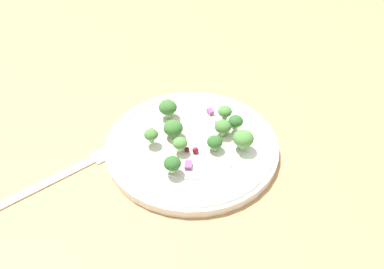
{
  "coord_description": "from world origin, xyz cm",
  "views": [
    {
      "loc": [
        -39.16,
        -13.52,
        39.35
      ],
      "look_at": [
        0.76,
        -2.82,
        2.7
      ],
      "focal_mm": 37.52,
      "sensor_mm": 36.0,
      "label": 1
    }
  ],
  "objects_px": {
    "fork": "(63,174)",
    "broccoli_floret_0": "(243,139)",
    "plate": "(192,144)",
    "broccoli_floret_2": "(215,141)"
  },
  "relations": [
    {
      "from": "plate",
      "to": "fork",
      "type": "height_order",
      "value": "plate"
    },
    {
      "from": "plate",
      "to": "fork",
      "type": "bearing_deg",
      "value": 121.79
    },
    {
      "from": "broccoli_floret_0",
      "to": "fork",
      "type": "height_order",
      "value": "broccoli_floret_0"
    },
    {
      "from": "plate",
      "to": "broccoli_floret_2",
      "type": "bearing_deg",
      "value": -97.04
    },
    {
      "from": "fork",
      "to": "broccoli_floret_0",
      "type": "bearing_deg",
      "value": -65.96
    },
    {
      "from": "plate",
      "to": "broccoli_floret_0",
      "type": "xyz_separation_m",
      "value": [
        0.0,
        -0.07,
        0.02
      ]
    },
    {
      "from": "broccoli_floret_0",
      "to": "broccoli_floret_2",
      "type": "relative_size",
      "value": 1.34
    },
    {
      "from": "broccoli_floret_2",
      "to": "fork",
      "type": "height_order",
      "value": "broccoli_floret_2"
    },
    {
      "from": "plate",
      "to": "broccoli_floret_2",
      "type": "relative_size",
      "value": 11.27
    },
    {
      "from": "broccoli_floret_2",
      "to": "fork",
      "type": "xyz_separation_m",
      "value": [
        -0.09,
        0.19,
        -0.02
      ]
    },
    {
      "from": "broccoli_floret_0",
      "to": "plate",
      "type": "bearing_deg",
      "value": 94.04
    },
    {
      "from": "broccoli_floret_0",
      "to": "broccoli_floret_2",
      "type": "bearing_deg",
      "value": 104.02
    },
    {
      "from": "plate",
      "to": "fork",
      "type": "distance_m",
      "value": 0.18
    },
    {
      "from": "plate",
      "to": "broccoli_floret_0",
      "type": "relative_size",
      "value": 8.44
    },
    {
      "from": "broccoli_floret_2",
      "to": "fork",
      "type": "bearing_deg",
      "value": 115.85
    }
  ]
}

